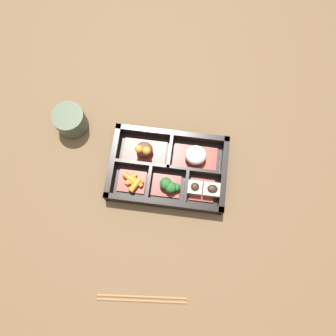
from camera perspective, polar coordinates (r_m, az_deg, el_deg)
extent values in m
plane|color=brown|center=(0.86, 0.00, -0.46)|extent=(3.00, 3.00, 0.00)
cube|color=black|center=(0.86, 0.00, -0.37)|extent=(0.30, 0.20, 0.01)
cube|color=black|center=(0.82, -0.81, -6.22)|extent=(0.30, 0.01, 0.04)
cube|color=black|center=(0.87, 0.76, 5.71)|extent=(0.30, 0.01, 0.04)
cube|color=black|center=(0.86, -9.47, 1.06)|extent=(0.01, 0.20, 0.04)
cube|color=black|center=(0.85, 9.58, -1.23)|extent=(0.01, 0.20, 0.04)
cube|color=black|center=(0.84, -0.03, -0.33)|extent=(0.27, 0.01, 0.04)
cube|color=black|center=(0.84, -3.30, -2.65)|extent=(0.01, 0.08, 0.04)
cube|color=black|center=(0.83, 3.14, -3.44)|extent=(0.01, 0.08, 0.04)
cube|color=black|center=(0.86, 0.34, 2.52)|extent=(0.01, 0.09, 0.04)
cube|color=maroon|center=(0.87, -4.06, 2.80)|extent=(0.11, 0.07, 0.01)
ellipsoid|color=brown|center=(0.85, -4.15, 3.25)|extent=(0.04, 0.04, 0.04)
sphere|color=orange|center=(0.83, -5.08, 3.32)|extent=(0.02, 0.02, 0.02)
sphere|color=orange|center=(0.83, -3.76, 3.03)|extent=(0.02, 0.02, 0.02)
cube|color=maroon|center=(0.86, 4.73, 1.75)|extent=(0.11, 0.07, 0.01)
ellipsoid|color=silver|center=(0.84, 4.85, 2.22)|extent=(0.05, 0.05, 0.04)
cube|color=maroon|center=(0.85, -6.30, -2.33)|extent=(0.07, 0.06, 0.01)
cylinder|color=orange|center=(0.83, -5.75, -3.00)|extent=(0.03, 0.04, 0.02)
cylinder|color=orange|center=(0.84, -5.50, -2.26)|extent=(0.04, 0.03, 0.01)
cylinder|color=orange|center=(0.84, -5.79, -2.45)|extent=(0.05, 0.02, 0.01)
cylinder|color=orange|center=(0.84, -6.46, -1.94)|extent=(0.03, 0.04, 0.01)
cylinder|color=orange|center=(0.84, -6.59, -1.83)|extent=(0.04, 0.03, 0.02)
cube|color=maroon|center=(0.84, -0.08, -3.11)|extent=(0.07, 0.06, 0.01)
sphere|color=#265B28|center=(0.82, -0.38, -2.76)|extent=(0.03, 0.03, 0.03)
sphere|color=#265B28|center=(0.83, -0.74, -3.07)|extent=(0.02, 0.02, 0.02)
sphere|color=#265B28|center=(0.83, -0.64, -2.29)|extent=(0.02, 0.02, 0.02)
sphere|color=#265B28|center=(0.83, 1.40, -3.42)|extent=(0.02, 0.02, 0.02)
sphere|color=#265B28|center=(0.82, 0.47, -3.43)|extent=(0.03, 0.03, 0.03)
cube|color=maroon|center=(0.84, 5.90, -3.82)|extent=(0.06, 0.06, 0.01)
cube|color=beige|center=(0.83, 4.65, -3.47)|extent=(0.04, 0.03, 0.02)
ellipsoid|color=black|center=(0.81, 4.73, -3.24)|extent=(0.02, 0.02, 0.01)
cube|color=beige|center=(0.83, 7.63, -3.81)|extent=(0.04, 0.03, 0.02)
ellipsoid|color=black|center=(0.82, 7.77, -3.57)|extent=(0.03, 0.02, 0.01)
cylinder|color=#424C38|center=(0.92, -16.63, 7.92)|extent=(0.08, 0.08, 0.06)
cylinder|color=#597A38|center=(0.89, -17.13, 8.66)|extent=(0.07, 0.07, 0.01)
cylinder|color=brown|center=(0.83, -4.52, -21.46)|extent=(0.21, 0.03, 0.01)
cylinder|color=brown|center=(0.84, -4.56, -22.08)|extent=(0.21, 0.03, 0.01)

